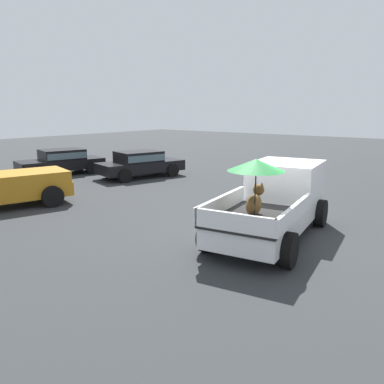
# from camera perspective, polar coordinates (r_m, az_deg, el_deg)

# --- Properties ---
(ground_plane) EXTENTS (80.00, 80.00, 0.00)m
(ground_plane) POSITION_cam_1_polar(r_m,az_deg,el_deg) (10.79, 11.30, -6.57)
(ground_plane) COLOR #2D3033
(pickup_truck_main) EXTENTS (5.27, 2.86, 2.29)m
(pickup_truck_main) POSITION_cam_1_polar(r_m,az_deg,el_deg) (10.91, 12.19, -1.06)
(pickup_truck_main) COLOR black
(pickup_truck_main) RESTS_ON ground
(parked_sedan_near) EXTENTS (4.61, 2.83, 1.33)m
(parked_sedan_near) POSITION_cam_1_polar(r_m,az_deg,el_deg) (21.64, -18.66, 4.41)
(parked_sedan_near) COLOR black
(parked_sedan_near) RESTS_ON ground
(parked_sedan_far) EXTENTS (4.62, 2.86, 1.33)m
(parked_sedan_far) POSITION_cam_1_polar(r_m,az_deg,el_deg) (19.82, -7.66, 4.29)
(parked_sedan_far) COLOR black
(parked_sedan_far) RESTS_ON ground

